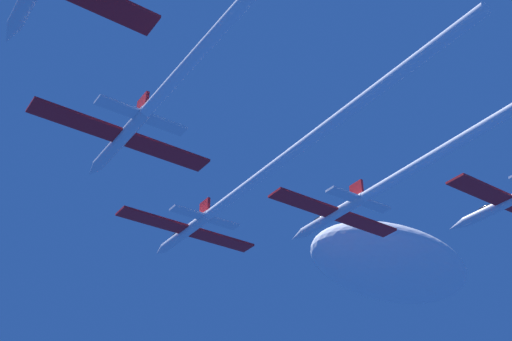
{
  "coord_description": "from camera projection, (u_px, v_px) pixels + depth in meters",
  "views": [
    {
      "loc": [
        -28.81,
        -55.98,
        -31.08
      ],
      "look_at": [
        -0.28,
        -14.7,
        0.12
      ],
      "focal_mm": 44.7,
      "sensor_mm": 36.0,
      "label": 1
    }
  ],
  "objects": [
    {
      "name": "jet_right_wing",
      "position": [
        420.0,
        164.0,
        58.64
      ],
      "size": [
        15.96,
        46.06,
        2.64
      ],
      "color": "white"
    },
    {
      "name": "cloud_wispy",
      "position": [
        392.0,
        264.0,
        94.54
      ],
      "size": [
        28.29,
        15.56,
        9.9
      ],
      "primitive_type": "ellipsoid",
      "color": "white"
    },
    {
      "name": "jet_left_wing",
      "position": [
        204.0,
        47.0,
        44.67
      ],
      "size": [
        15.96,
        49.44,
        2.64
      ],
      "color": "white"
    },
    {
      "name": "jet_lead",
      "position": [
        251.0,
        183.0,
        60.24
      ],
      "size": [
        15.96,
        46.77,
        2.64
      ],
      "color": "white"
    }
  ]
}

